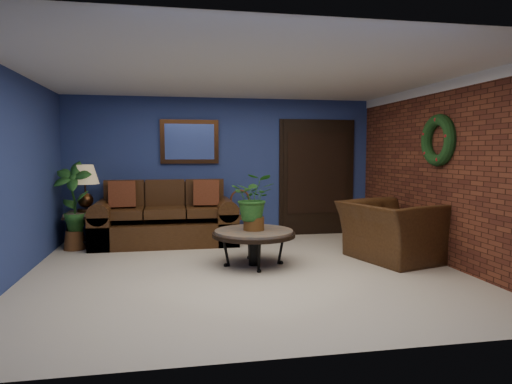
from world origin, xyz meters
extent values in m
plane|color=beige|center=(0.00, 0.00, 0.00)|extent=(5.50, 5.50, 0.00)
cube|color=navy|center=(0.00, 2.50, 1.25)|extent=(5.50, 0.04, 2.50)
cube|color=navy|center=(-2.75, 0.00, 1.25)|extent=(0.04, 5.00, 2.50)
cube|color=brown|center=(2.75, 0.00, 1.25)|extent=(0.04, 5.00, 2.50)
cube|color=white|center=(0.00, 0.00, 2.50)|extent=(5.50, 5.00, 0.02)
cube|color=white|center=(2.72, 0.00, 2.43)|extent=(0.03, 5.00, 0.14)
cube|color=#402412|center=(-0.60, 2.46, 1.72)|extent=(1.02, 0.06, 0.77)
cube|color=black|center=(1.75, 2.47, 1.05)|extent=(1.44, 0.06, 2.18)
torus|color=black|center=(2.69, 0.05, 1.70)|extent=(0.16, 0.72, 0.72)
cube|color=#452A13|center=(-1.04, 2.00, 0.19)|extent=(2.36, 1.02, 0.39)
cube|color=#452A13|center=(-1.04, 2.37, 0.55)|extent=(2.01, 0.28, 0.96)
cube|color=#452A13|center=(-1.71, 1.94, 0.55)|extent=(0.65, 0.70, 0.15)
cube|color=#452A13|center=(-1.04, 1.94, 0.55)|extent=(0.65, 0.70, 0.15)
cube|color=#452A13|center=(-0.36, 1.94, 0.55)|extent=(0.65, 0.70, 0.15)
cube|color=#452A13|center=(-2.04, 2.00, 0.27)|extent=(0.34, 1.02, 0.54)
cube|color=#452A13|center=(-0.03, 2.00, 0.27)|extent=(0.34, 1.02, 0.54)
cube|color=maroon|center=(-1.72, 1.98, 0.85)|extent=(0.43, 0.13, 0.43)
cube|color=maroon|center=(-0.35, 1.98, 0.85)|extent=(0.43, 0.13, 0.43)
cylinder|color=#56514B|center=(0.16, 0.32, 0.46)|extent=(1.06, 1.06, 0.05)
cylinder|color=black|center=(0.16, 0.32, 0.42)|extent=(1.13, 1.13, 0.05)
cylinder|color=black|center=(0.16, 0.32, 0.22)|extent=(0.14, 0.14, 0.43)
cube|color=#56514B|center=(-2.30, 2.05, 0.55)|extent=(0.59, 0.59, 0.05)
cube|color=black|center=(-2.30, 2.05, 0.51)|extent=(0.62, 0.62, 0.04)
cube|color=black|center=(-2.30, 2.05, 0.12)|extent=(0.53, 0.53, 0.03)
cylinder|color=black|center=(-2.55, 1.80, 0.27)|extent=(0.03, 0.03, 0.55)
cylinder|color=black|center=(-2.05, 1.80, 0.27)|extent=(0.03, 0.03, 0.55)
cylinder|color=black|center=(-2.55, 2.30, 0.27)|extent=(0.03, 0.03, 0.55)
cylinder|color=black|center=(-2.05, 2.30, 0.27)|extent=(0.03, 0.03, 0.55)
cylinder|color=#402412|center=(-2.30, 2.05, 0.60)|extent=(0.27, 0.27, 0.06)
sphere|color=#402412|center=(-2.30, 2.05, 0.73)|extent=(0.24, 0.24, 0.24)
cylinder|color=#402412|center=(-2.30, 2.05, 0.93)|extent=(0.03, 0.03, 0.31)
cone|color=#9F895F|center=(-2.30, 2.05, 1.15)|extent=(0.44, 0.44, 0.31)
cube|color=#5E2F1B|center=(0.25, 2.05, 0.41)|extent=(0.40, 0.40, 0.04)
torus|color=#5E2F1B|center=(0.26, 2.22, 0.71)|extent=(0.35, 0.05, 0.35)
cylinder|color=#5E2F1B|center=(0.08, 1.90, 0.20)|extent=(0.03, 0.03, 0.40)
cylinder|color=#5E2F1B|center=(0.40, 1.88, 0.20)|extent=(0.03, 0.03, 0.40)
cylinder|color=#5E2F1B|center=(0.10, 2.22, 0.20)|extent=(0.03, 0.03, 0.40)
cylinder|color=#5E2F1B|center=(0.42, 2.20, 0.20)|extent=(0.03, 0.03, 0.40)
imported|color=#452A13|center=(2.15, 0.26, 0.42)|extent=(1.43, 1.54, 0.83)
cylinder|color=brown|center=(0.16, 0.32, 0.57)|extent=(0.28, 0.28, 0.18)
imported|color=#1A531B|center=(0.16, 0.32, 0.93)|extent=(0.69, 0.63, 0.64)
cylinder|color=brown|center=(2.35, 1.19, 0.10)|extent=(0.26, 0.26, 0.20)
imported|color=#1A531B|center=(2.35, 1.19, 0.45)|extent=(0.33, 0.27, 0.60)
cylinder|color=brown|center=(-2.45, 1.85, 0.15)|extent=(0.34, 0.34, 0.30)
imported|color=#1A531B|center=(-2.45, 1.85, 0.82)|extent=(0.70, 0.59, 1.14)
camera|label=1|loc=(-0.93, -5.68, 1.54)|focal=32.00mm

